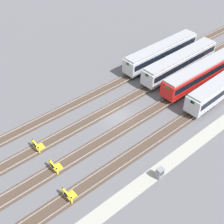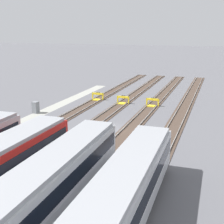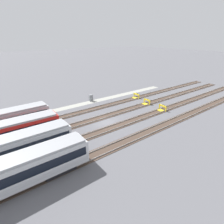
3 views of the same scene
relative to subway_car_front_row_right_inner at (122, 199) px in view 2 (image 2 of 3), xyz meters
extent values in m
plane|color=#5B5B60|center=(-17.44, -7.13, -2.04)|extent=(400.00, 400.00, 0.00)
cube|color=#9E9E93|center=(-17.44, -18.51, -2.04)|extent=(54.00, 2.00, 0.01)
cube|color=#47382D|center=(-17.44, -14.24, -2.01)|extent=(90.00, 2.23, 0.06)
cube|color=gray|center=(-17.44, -13.52, -1.90)|extent=(90.00, 0.07, 0.15)
cube|color=gray|center=(-17.44, -14.96, -1.90)|extent=(90.00, 0.07, 0.15)
cube|color=#47382D|center=(-17.44, -9.50, -2.01)|extent=(90.00, 2.24, 0.06)
cube|color=gray|center=(-17.44, -8.78, -1.90)|extent=(90.00, 0.07, 0.15)
cube|color=gray|center=(-17.44, -10.22, -1.90)|extent=(90.00, 0.07, 0.15)
cube|color=#47382D|center=(-17.44, -4.76, -2.01)|extent=(90.00, 2.24, 0.06)
cube|color=gray|center=(-17.44, -4.04, -1.90)|extent=(90.00, 0.07, 0.15)
cube|color=gray|center=(-17.44, -5.47, -1.90)|extent=(90.00, 0.07, 0.15)
cube|color=#47382D|center=(-17.44, -0.02, -2.01)|extent=(90.00, 2.23, 0.06)
cube|color=gray|center=(-17.44, 0.70, -1.90)|extent=(90.00, 0.07, 0.15)
cube|color=gray|center=(-17.44, -0.73, -1.90)|extent=(90.00, 0.07, 0.15)
cube|color=#1E843D|center=(-8.96, -14.41, 1.01)|extent=(0.10, 0.70, 0.56)
cube|color=#1E843D|center=(-8.96, -9.37, 1.01)|extent=(0.09, 0.70, 0.56)
cube|color=black|center=(-5.58, -9.41, -1.69)|extent=(3.63, 2.29, 0.70)
cube|color=silver|center=(0.00, 0.00, 0.01)|extent=(18.03, 2.98, 2.70)
cube|color=black|center=(0.00, 0.00, 0.33)|extent=(17.31, 3.01, 1.08)
cube|color=#B2B5BA|center=(0.00, 0.00, -0.75)|extent=(17.67, 3.00, 0.54)
cube|color=#999BA0|center=(0.00, 0.00, 1.51)|extent=(17.48, 2.69, 0.30)
cube|color=#1E843D|center=(-8.96, -0.09, 1.01)|extent=(0.09, 0.70, 0.56)
cube|color=black|center=(-5.58, -0.06, -1.69)|extent=(3.62, 2.28, 0.70)
cube|color=silver|center=(0.00, -4.72, 0.01)|extent=(18.04, 3.05, 2.70)
cube|color=black|center=(0.00, -4.72, 0.33)|extent=(17.32, 3.08, 1.08)
cube|color=#B2B5BA|center=(0.00, -4.72, -0.75)|extent=(17.68, 3.07, 0.54)
cube|color=#999BA0|center=(0.00, -4.72, 1.51)|extent=(17.49, 2.76, 0.30)
cube|color=#1E843D|center=(-8.96, -4.84, 1.01)|extent=(0.09, 0.70, 0.56)
cube|color=black|center=(-5.58, -4.79, -1.69)|extent=(3.63, 2.29, 0.70)
cube|color=yellow|center=(-31.88, -13.34, -1.46)|extent=(0.18, 0.18, 1.15)
cube|color=yellow|center=(-31.87, -15.14, -1.46)|extent=(0.18, 0.18, 1.15)
cube|color=yellow|center=(-31.88, -14.24, -1.04)|extent=(0.25, 2.00, 0.30)
cube|color=yellow|center=(-31.33, -14.24, -1.95)|extent=(1.11, 1.09, 0.18)
cube|color=black|center=(-32.06, -14.24, -1.04)|extent=(0.12, 0.60, 0.44)
cube|color=yellow|center=(-30.73, -8.60, -1.46)|extent=(0.18, 0.18, 1.15)
cube|color=yellow|center=(-30.77, -10.40, -1.46)|extent=(0.18, 0.18, 1.15)
cube|color=yellow|center=(-30.75, -9.50, -1.04)|extent=(0.28, 2.00, 0.30)
cube|color=yellow|center=(-30.20, -9.51, -1.95)|extent=(1.12, 1.10, 0.18)
cube|color=black|center=(-30.93, -9.49, -1.04)|extent=(0.13, 0.60, 0.44)
cube|color=yellow|center=(-30.56, -3.86, -1.46)|extent=(0.19, 0.19, 1.15)
cube|color=yellow|center=(-30.63, -5.66, -1.46)|extent=(0.19, 0.19, 1.15)
cube|color=yellow|center=(-30.60, -4.76, -1.04)|extent=(0.32, 2.01, 0.30)
cube|color=yellow|center=(-30.05, -4.78, -1.95)|extent=(1.14, 1.13, 0.18)
cube|color=black|center=(-30.78, -4.75, -1.04)|extent=(0.15, 0.60, 0.44)
cube|color=gray|center=(-21.12, -19.23, -1.24)|extent=(0.90, 0.70, 1.60)
cube|color=#333338|center=(-21.12, -19.59, -1.00)|extent=(0.70, 0.04, 0.36)
camera|label=1|loc=(-42.04, -34.30, 30.18)|focal=50.00mm
camera|label=2|loc=(15.00, 4.67, 9.23)|focal=50.00mm
camera|label=3|loc=(-0.95, 16.95, 12.67)|focal=28.00mm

